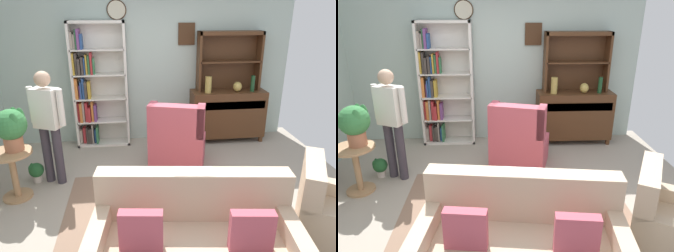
# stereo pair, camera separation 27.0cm
# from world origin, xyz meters

# --- Properties ---
(ground_plane) EXTENTS (5.40, 4.60, 0.02)m
(ground_plane) POSITION_xyz_m (0.00, 0.00, -0.01)
(ground_plane) COLOR #9E9384
(wall_back) EXTENTS (5.00, 0.09, 2.80)m
(wall_back) POSITION_xyz_m (-0.00, 2.13, 1.41)
(wall_back) COLOR #ADC1B7
(wall_back) RESTS_ON ground_plane
(area_rug) EXTENTS (2.75, 2.11, 0.01)m
(area_rug) POSITION_xyz_m (0.20, -0.30, 0.00)
(area_rug) COLOR #846651
(area_rug) RESTS_ON ground_plane
(bookshelf) EXTENTS (0.90, 0.30, 2.10)m
(bookshelf) POSITION_xyz_m (-0.92, 1.94, 1.02)
(bookshelf) COLOR silver
(bookshelf) RESTS_ON ground_plane
(sideboard) EXTENTS (1.30, 0.45, 0.92)m
(sideboard) POSITION_xyz_m (1.37, 1.86, 0.51)
(sideboard) COLOR #4C2D19
(sideboard) RESTS_ON ground_plane
(sideboard_hutch) EXTENTS (1.10, 0.26, 1.00)m
(sideboard_hutch) POSITION_xyz_m (1.37, 1.97, 1.56)
(sideboard_hutch) COLOR #4C2D19
(sideboard_hutch) RESTS_ON sideboard
(vase_tall) EXTENTS (0.11, 0.11, 0.28)m
(vase_tall) POSITION_xyz_m (0.98, 1.78, 1.06)
(vase_tall) COLOR tan
(vase_tall) RESTS_ON sideboard
(vase_round) EXTENTS (0.15, 0.15, 0.17)m
(vase_round) POSITION_xyz_m (1.50, 1.79, 1.01)
(vase_round) COLOR tan
(vase_round) RESTS_ON sideboard
(bottle_wine) EXTENTS (0.07, 0.07, 0.28)m
(bottle_wine) POSITION_xyz_m (1.76, 1.77, 1.06)
(bottle_wine) COLOR #194223
(bottle_wine) RESTS_ON sideboard
(couch_floral) EXTENTS (1.89, 1.07, 0.90)m
(couch_floral) POSITION_xyz_m (0.17, -1.11, 0.31)
(couch_floral) COLOR #C6AD8E
(couch_floral) RESTS_ON ground_plane
(armchair_floral) EXTENTS (1.05, 1.04, 0.88)m
(armchair_floral) POSITION_xyz_m (1.66, -0.90, 0.29)
(armchair_floral) COLOR #C6AD8E
(armchair_floral) RESTS_ON ground_plane
(wingback_chair) EXTENTS (0.97, 0.99, 1.05)m
(wingback_chair) POSITION_xyz_m (0.33, 0.89, 0.38)
(wingback_chair) COLOR #B74C5B
(wingback_chair) RESTS_ON ground_plane
(plant_stand) EXTENTS (0.52, 0.52, 0.64)m
(plant_stand) POSITION_xyz_m (-1.83, 0.35, 0.40)
(plant_stand) COLOR #A87F56
(plant_stand) RESTS_ON ground_plane
(potted_plant_large) EXTENTS (0.38, 0.38, 0.52)m
(potted_plant_large) POSITION_xyz_m (-1.78, 0.40, 0.95)
(potted_plant_large) COLOR #AD6B4C
(potted_plant_large) RESTS_ON plant_stand
(potted_plant_small) EXTENTS (0.20, 0.20, 0.28)m
(potted_plant_small) POSITION_xyz_m (-1.68, 0.72, 0.16)
(potted_plant_small) COLOR beige
(potted_plant_small) RESTS_ON ground_plane
(person_reading) EXTENTS (0.51, 0.32, 1.56)m
(person_reading) POSITION_xyz_m (-1.42, 0.69, 0.91)
(person_reading) COLOR #38333D
(person_reading) RESTS_ON ground_plane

